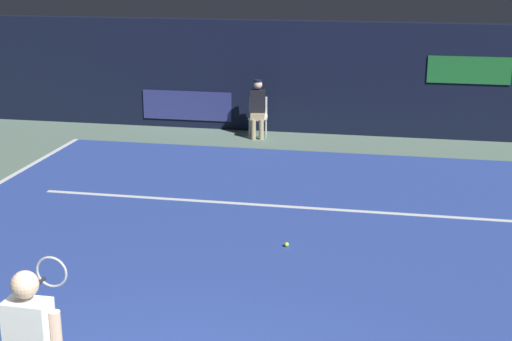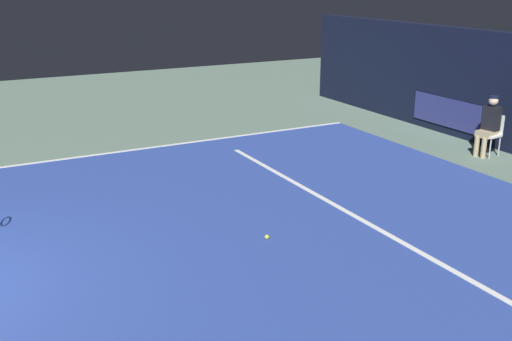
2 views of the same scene
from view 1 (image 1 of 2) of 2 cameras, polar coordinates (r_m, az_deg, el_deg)
name	(u,v)px [view 1 (image 1 of 2)]	position (r m, az deg, el deg)	size (l,w,h in m)	color
ground_plane	(250,251)	(10.49, -0.46, -6.31)	(33.36, 33.36, 0.00)	slate
court_surface	(250,251)	(10.49, -0.46, -6.28)	(10.47, 11.17, 0.01)	#2D479E
line_service	(273,206)	(12.28, 1.37, -2.76)	(8.16, 0.10, 0.01)	white
back_wall	(313,78)	(17.21, 4.49, 7.23)	(17.34, 0.33, 2.60)	black
line_judge_on_chair	(258,108)	(16.79, 0.14, 4.92)	(0.49, 0.57, 1.32)	white
tennis_ball	(287,244)	(10.61, 2.40, -5.78)	(0.07, 0.07, 0.07)	#CCE033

